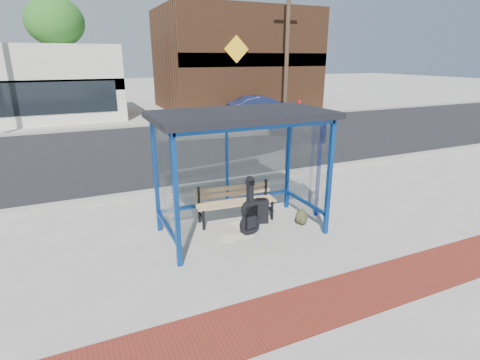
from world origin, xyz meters
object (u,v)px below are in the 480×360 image
bench (235,200)px  guitar_bag (250,215)px  backpack (302,218)px  fire_hydrant (299,106)px  suitcase (261,211)px  parked_car (262,107)px

bench → guitar_bag: bearing=-85.4°
bench → backpack: size_ratio=5.47×
guitar_bag → fire_hydrant: size_ratio=1.48×
bench → guitar_bag: 0.74m
suitcase → backpack: bearing=-11.6°
fire_hydrant → bench: bearing=-127.5°
backpack → parked_car: parked_car is taller
guitar_bag → parked_car: 14.71m
guitar_bag → fire_hydrant: (10.38, 14.27, 0.00)m
guitar_bag → suitcase: guitar_bag is taller
bench → suitcase: 0.59m
suitcase → guitar_bag: bearing=-119.4°
guitar_bag → suitcase: size_ratio=2.03×
suitcase → backpack: 0.88m
suitcase → backpack: (0.75, -0.44, -0.11)m
guitar_bag → backpack: bearing=-11.1°
guitar_bag → parked_car: bearing=52.3°
bench → parked_car: bearing=65.1°
backpack → fire_hydrant: size_ratio=0.42×
fire_hydrant → backpack: bearing=-122.7°
backpack → parked_car: size_ratio=0.08×
bench → backpack: 1.46m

